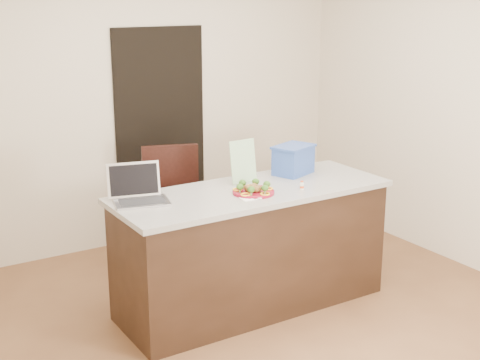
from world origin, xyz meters
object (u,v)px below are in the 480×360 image
plate (253,192)px  chair (177,201)px  laptop (138,191)px  yogurt_bottle (302,186)px  blue_box (293,160)px  island (252,248)px  napkin (249,197)px

plate → chair: chair is taller
laptop → chair: laptop is taller
chair → plate: bearing=-64.9°
yogurt_bottle → blue_box: bearing=62.0°
island → chair: bearing=99.5°
plate → laptop: bearing=160.6°
plate → napkin: 0.11m
island → blue_box: 0.79m
plate → yogurt_bottle: yogurt_bottle is taller
plate → laptop: 0.82m
laptop → yogurt_bottle: bearing=-4.0°
island → chair: size_ratio=1.93×
laptop → blue_box: 1.32m
plate → yogurt_bottle: (0.35, -0.11, 0.02)m
island → plate: plate is taller
plate → laptop: laptop is taller
blue_box → chair: blue_box is taller
laptop → blue_box: (1.32, 0.01, 0.05)m
napkin → yogurt_bottle: 0.43m
plate → laptop: size_ratio=0.72×
napkin → chair: size_ratio=0.12×
blue_box → island: bearing=179.6°
blue_box → yogurt_bottle: bearing=-138.5°
laptop → blue_box: laptop is taller
island → yogurt_bottle: size_ratio=31.46×
yogurt_bottle → blue_box: 0.44m
plate → laptop: (-0.77, 0.27, 0.06)m
napkin → chair: chair is taller
napkin → chair: (-0.02, 1.08, -0.32)m
yogurt_bottle → blue_box: blue_box is taller
yogurt_bottle → laptop: size_ratio=0.16×
blue_box → plate: bearing=-173.9°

